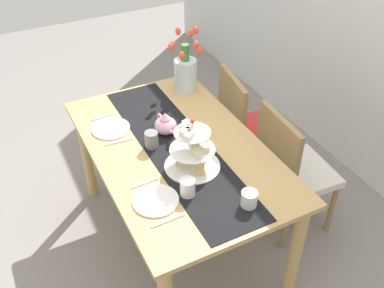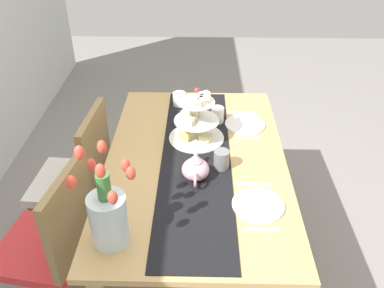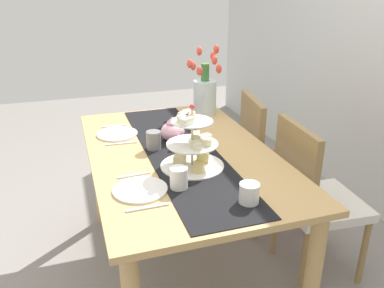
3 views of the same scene
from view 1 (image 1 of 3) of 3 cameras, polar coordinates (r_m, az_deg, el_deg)
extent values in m
plane|color=gray|center=(3.04, -1.65, -11.92)|extent=(8.00, 8.00, 0.00)
cube|color=tan|center=(2.51, -1.95, -0.67)|extent=(1.49, 0.91, 0.03)
cylinder|color=tan|center=(3.17, -13.42, -1.35)|extent=(0.07, 0.07, 0.74)
cylinder|color=tan|center=(3.36, -0.81, 2.36)|extent=(0.07, 0.07, 0.74)
cylinder|color=tan|center=(2.54, 13.19, -13.51)|extent=(0.07, 0.07, 0.74)
cylinder|color=olive|center=(3.31, 11.80, -2.81)|extent=(0.04, 0.04, 0.41)
cylinder|color=olive|center=(3.56, 9.19, 0.75)|extent=(0.04, 0.04, 0.41)
cylinder|color=olive|center=(3.18, 6.04, -4.13)|extent=(0.04, 0.04, 0.41)
cylinder|color=olive|center=(3.43, 3.75, -0.33)|extent=(0.04, 0.04, 0.41)
cube|color=red|center=(3.22, 8.04, 1.62)|extent=(0.48, 0.48, 0.05)
cube|color=olive|center=(3.01, 5.15, 4.84)|extent=(0.42, 0.10, 0.45)
cylinder|color=olive|center=(3.07, 17.55, -7.96)|extent=(0.04, 0.04, 0.41)
cylinder|color=olive|center=(3.26, 13.80, -3.91)|extent=(0.04, 0.04, 0.41)
cylinder|color=olive|center=(2.89, 11.86, -10.17)|extent=(0.04, 0.04, 0.41)
cylinder|color=olive|center=(3.10, 8.30, -5.71)|extent=(0.04, 0.04, 0.41)
cube|color=silver|center=(2.92, 13.51, -3.62)|extent=(0.45, 0.45, 0.05)
cube|color=olive|center=(2.67, 10.92, -0.67)|extent=(0.42, 0.07, 0.45)
cube|color=black|center=(2.50, -1.95, -0.36)|extent=(1.44, 0.35, 0.00)
cylinder|color=beige|center=(2.28, 0.04, -0.20)|extent=(0.01, 0.01, 0.28)
cylinder|color=white|center=(2.36, 0.04, -2.82)|extent=(0.30, 0.30, 0.01)
cylinder|color=white|center=(2.29, 0.04, -0.73)|extent=(0.24, 0.24, 0.01)
cylinder|color=white|center=(2.23, 0.04, 1.49)|extent=(0.19, 0.19, 0.01)
cube|color=#E5CB7B|center=(2.30, 1.06, -3.40)|extent=(0.07, 0.06, 0.04)
cube|color=#E4D274|center=(2.38, 1.09, -1.57)|extent=(0.07, 0.07, 0.05)
cube|color=beige|center=(2.36, -1.43, -2.24)|extent=(0.07, 0.07, 0.04)
cube|color=beige|center=(2.24, 0.74, -1.26)|extent=(0.06, 0.04, 0.03)
cube|color=beige|center=(2.28, 1.66, -0.50)|extent=(0.06, 0.07, 0.03)
cube|color=#F0E1C1|center=(2.31, 1.39, 0.18)|extent=(0.05, 0.06, 0.03)
cube|color=#F1E9B9|center=(2.33, 0.24, 0.52)|extent=(0.07, 0.05, 0.03)
cube|color=beige|center=(2.25, -0.64, 2.52)|extent=(0.06, 0.05, 0.03)
cube|color=#F4DEC3|center=(2.23, -0.87, 2.07)|extent=(0.07, 0.06, 0.03)
cube|color=beige|center=(2.20, -0.83, 1.53)|extent=(0.04, 0.06, 0.03)
cube|color=#E8E7C5|center=(2.17, -0.37, 1.04)|extent=(0.06, 0.07, 0.03)
sphere|color=red|center=(2.19, 0.04, 2.95)|extent=(0.02, 0.02, 0.02)
ellipsoid|color=#E5A8BC|center=(2.58, -3.44, 2.40)|extent=(0.13, 0.13, 0.10)
cone|color=#E5A8BC|center=(2.54, -3.49, 3.65)|extent=(0.06, 0.06, 0.04)
cylinder|color=#E5A8BC|center=(2.51, -2.60, 1.53)|extent=(0.07, 0.02, 0.06)
torus|color=#E5A8BC|center=(2.64, -4.15, 3.29)|extent=(0.07, 0.01, 0.07)
cylinder|color=silver|center=(2.97, -0.85, 8.86)|extent=(0.15, 0.15, 0.22)
cylinder|color=#3D7538|center=(2.90, -0.88, 11.64)|extent=(0.05, 0.05, 0.12)
ellipsoid|color=#EF4C38|center=(2.77, 0.51, 12.67)|extent=(0.04, 0.04, 0.06)
ellipsoid|color=#EF4C38|center=(2.84, 0.98, 11.90)|extent=(0.04, 0.04, 0.06)
ellipsoid|color=#EF4C38|center=(2.86, 0.47, 14.49)|extent=(0.04, 0.04, 0.06)
ellipsoid|color=#EF4C38|center=(2.96, -0.13, 14.12)|extent=(0.04, 0.04, 0.06)
ellipsoid|color=#EF4C38|center=(2.89, -1.80, 14.34)|extent=(0.04, 0.04, 0.06)
ellipsoid|color=#EF4C38|center=(2.94, -2.57, 12.62)|extent=(0.04, 0.04, 0.06)
ellipsoid|color=#EF4C38|center=(2.83, -2.76, 12.37)|extent=(0.04, 0.04, 0.06)
ellipsoid|color=#EF4C38|center=(2.79, -1.36, 11.32)|extent=(0.04, 0.04, 0.06)
cylinder|color=white|center=(2.14, 7.37, -7.06)|extent=(0.08, 0.08, 0.08)
cylinder|color=white|center=(2.68, -10.44, 2.00)|extent=(0.23, 0.23, 0.01)
cube|color=silver|center=(2.80, -11.38, 3.49)|extent=(0.02, 0.15, 0.01)
cube|color=silver|center=(2.57, -9.41, 0.29)|extent=(0.03, 0.17, 0.01)
cylinder|color=white|center=(2.18, -4.71, -7.27)|extent=(0.23, 0.23, 0.01)
cube|color=silver|center=(2.28, -6.15, -5.00)|extent=(0.03, 0.15, 0.01)
cube|color=silver|center=(2.09, -3.11, -9.82)|extent=(0.02, 0.17, 0.01)
cylinder|color=slate|center=(2.48, -5.25, 0.58)|extent=(0.08, 0.08, 0.09)
cylinder|color=white|center=(2.18, -0.57, -5.64)|extent=(0.08, 0.08, 0.09)
camera|label=2|loc=(3.57, -16.40, 31.38)|focal=38.25mm
camera|label=3|loc=(0.78, 25.26, -38.22)|focal=36.87mm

